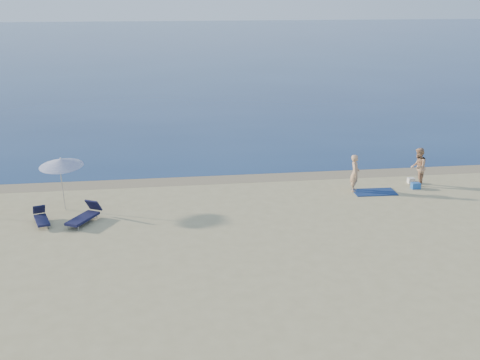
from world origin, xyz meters
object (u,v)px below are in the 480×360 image
Objects in this scene: person_right at (418,167)px; blue_cooler at (416,186)px; person_left at (355,173)px; umbrella_near at (61,162)px.

person_right reaches higher than blue_cooler.
person_left is 13.41m from umbrella_near.
blue_cooler is (3.07, -0.07, -0.75)m from person_left.
person_right is at bearing 20.93° from umbrella_near.
person_right is 0.78× the size of umbrella_near.
umbrella_near reaches higher than person_right.
person_left is 0.73× the size of umbrella_near.
person_right is at bearing 58.94° from blue_cooler.
umbrella_near is at bearing -57.56° from person_right.
person_left is 4.32× the size of blue_cooler.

